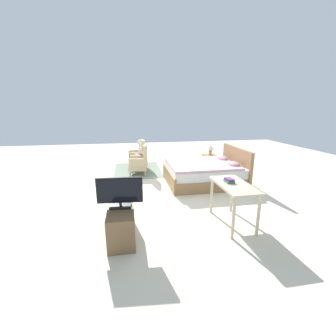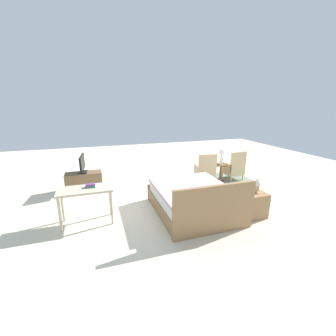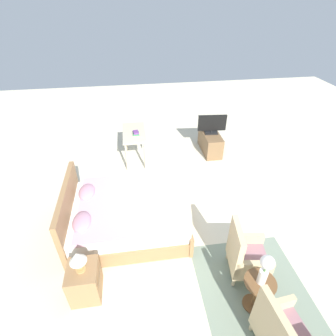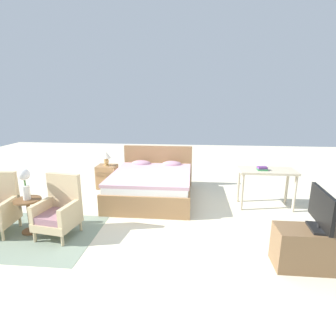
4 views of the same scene
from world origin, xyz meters
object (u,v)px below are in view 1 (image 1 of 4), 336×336
flower_vase (140,145)px  tv_flatscreen (120,192)px  table_lamp (210,148)px  tv_stand (122,222)px  bed (205,172)px  armchair_by_window_right (140,162)px  armchair_by_window_left (138,156)px  nightstand (210,163)px  book_stack (229,180)px  side_table (140,160)px  vanity_desk (234,190)px

flower_vase → tv_flatscreen: (4.01, -0.53, -0.07)m
table_lamp → tv_stand: bearing=-38.2°
bed → armchair_by_window_right: size_ratio=2.14×
armchair_by_window_left → nightstand: bearing=65.9°
table_lamp → book_stack: bearing=-15.0°
table_lamp → side_table: bearing=-102.8°
side_table → book_stack: book_stack is taller
tv_flatscreen → book_stack: size_ratio=3.83×
nightstand → vanity_desk: (3.39, -0.83, 0.36)m
nightstand → table_lamp: size_ratio=1.62×
side_table → table_lamp: 2.32m
book_stack → nightstand: bearing=165.0°
flower_vase → nightstand: (0.51, 2.23, -0.57)m
tv_stand → flower_vase: bearing=172.5°
bed → armchair_by_window_right: bearing=-124.3°
armchair_by_window_left → nightstand: armchair_by_window_left is taller
bed → tv_stand: size_ratio=2.05×
book_stack → tv_stand: bearing=-83.5°
vanity_desk → table_lamp: bearing=166.2°
tv_stand → book_stack: bearing=96.5°
tv_flatscreen → vanity_desk: bearing=93.3°
tv_flatscreen → side_table: bearing=172.5°
bed → vanity_desk: bed is taller
side_table → tv_flatscreen: (4.01, -0.53, 0.42)m
bed → tv_flatscreen: (2.34, -2.19, 0.46)m
bed → armchair_by_window_right: 2.06m
bed → tv_stand: 3.20m
nightstand → tv_flatscreen: bearing=-38.2°
armchair_by_window_left → vanity_desk: size_ratio=0.88×
bed → vanity_desk: 2.27m
bed → side_table: (-1.67, -1.66, 0.04)m
tv_flatscreen → bed: bearing=136.9°
armchair_by_window_left → tv_stand: armchair_by_window_left is taller
armchair_by_window_right → table_lamp: 2.29m
armchair_by_window_right → side_table: 0.51m
armchair_by_window_left → vanity_desk: 4.63m
tv_stand → vanity_desk: (-0.11, 1.92, 0.37)m
tv_flatscreen → tv_stand: bearing=174.9°
armchair_by_window_left → tv_stand: (4.51, -0.49, -0.13)m
armchair_by_window_right → flower_vase: flower_vase is taller
armchair_by_window_right → nightstand: (-0.00, 2.26, -0.11)m
tv_stand → table_lamp: bearing=141.8°
armchair_by_window_left → book_stack: armchair_by_window_left is taller
side_table → vanity_desk: vanity_desk is taller
tv_stand → bed: bearing=136.9°
bed → armchair_by_window_left: bed is taller
flower_vase → vanity_desk: 4.14m
table_lamp → tv_flatscreen: size_ratio=0.47×
armchair_by_window_left → book_stack: 4.53m
armchair_by_window_left → table_lamp: size_ratio=2.79×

